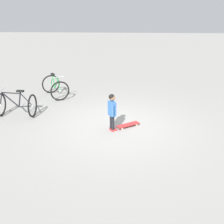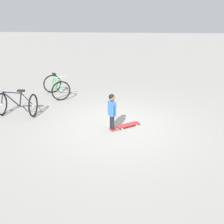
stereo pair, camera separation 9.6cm
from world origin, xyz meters
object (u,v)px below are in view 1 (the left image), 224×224
(child_person, at_px, (112,108))
(bicycle_far, at_px, (55,87))
(skateboard, at_px, (128,125))
(bicycle_mid, at_px, (16,104))

(child_person, bearing_deg, bicycle_far, -141.50)
(child_person, xyz_separation_m, skateboard, (-0.26, 0.44, -0.60))
(skateboard, bearing_deg, bicycle_mid, -100.63)
(skateboard, xyz_separation_m, bicycle_far, (-2.57, -2.69, 0.32))
(child_person, height_order, bicycle_mid, child_person)
(bicycle_mid, bearing_deg, bicycle_far, 158.70)
(bicycle_mid, distance_m, bicycle_far, 2.06)
(skateboard, relative_size, bicycle_mid, 0.63)
(skateboard, distance_m, bicycle_far, 3.73)
(skateboard, bearing_deg, bicycle_far, -133.65)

